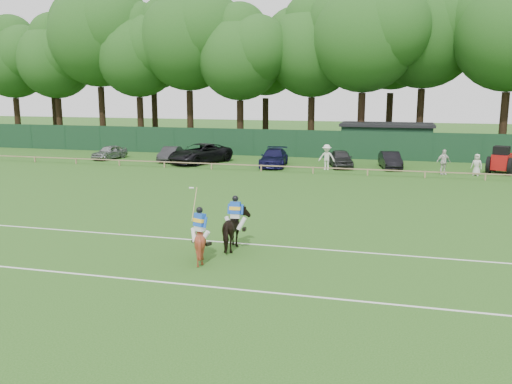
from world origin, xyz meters
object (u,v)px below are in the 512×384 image
(sedan_navy, at_px, (274,158))
(utility_shed, at_px, (386,139))
(spectator_mid, at_px, (443,162))
(suv_black, at_px, (200,153))
(spectator_right, at_px, (477,165))
(hatch_grey, at_px, (341,159))
(sedan_grey, at_px, (170,154))
(estate_black, at_px, (390,160))
(horse_dark, at_px, (235,230))
(horse_chestnut, at_px, (200,242))
(spectator_left, at_px, (327,157))
(tractor, at_px, (501,161))
(sedan_silver, at_px, (109,152))

(sedan_navy, relative_size, utility_shed, 0.58)
(spectator_mid, relative_size, utility_shed, 0.22)
(suv_black, height_order, spectator_right, suv_black)
(hatch_grey, height_order, utility_shed, utility_shed)
(sedan_grey, distance_m, spectator_mid, 22.44)
(sedan_navy, xyz_separation_m, utility_shed, (8.65, 9.14, 0.83))
(spectator_right, bearing_deg, sedan_grey, -159.06)
(estate_black, distance_m, spectator_right, 6.48)
(horse_dark, height_order, utility_shed, utility_shed)
(hatch_grey, xyz_separation_m, utility_shed, (3.34, 8.22, 0.85))
(horse_chestnut, bearing_deg, estate_black, -80.91)
(horse_dark, relative_size, hatch_grey, 0.48)
(sedan_grey, distance_m, spectator_left, 13.84)
(horse_chestnut, height_order, spectator_mid, spectator_mid)
(horse_chestnut, relative_size, spectator_right, 0.92)
(horse_chestnut, height_order, sedan_grey, horse_chestnut)
(suv_black, xyz_separation_m, spectator_mid, (19.46, -1.20, 0.12))
(spectator_left, xyz_separation_m, tractor, (12.80, 1.24, -0.00))
(horse_dark, bearing_deg, tractor, -124.46)
(utility_shed, distance_m, tractor, 12.14)
(sedan_silver, relative_size, utility_shed, 0.43)
(suv_black, distance_m, estate_black, 15.68)
(sedan_grey, bearing_deg, sedan_navy, -10.26)
(horse_chestnut, relative_size, suv_black, 0.25)
(suv_black, distance_m, sedan_navy, 6.48)
(horse_chestnut, bearing_deg, spectator_left, -70.78)
(sedan_grey, xyz_separation_m, suv_black, (2.91, -0.47, 0.19))
(sedan_grey, xyz_separation_m, spectator_mid, (22.38, -1.67, 0.31))
(suv_black, xyz_separation_m, spectator_right, (21.78, -1.10, -0.02))
(tractor, bearing_deg, suv_black, -159.89)
(spectator_right, bearing_deg, spectator_left, -155.96)
(suv_black, height_order, tractor, tractor)
(hatch_grey, height_order, spectator_left, spectator_left)
(horse_chestnut, xyz_separation_m, sedan_navy, (-2.71, 24.40, -0.03))
(spectator_right, xyz_separation_m, tractor, (1.86, 1.34, 0.19))
(horse_chestnut, relative_size, spectator_left, 0.75)
(estate_black, xyz_separation_m, tractor, (7.99, -0.75, 0.33))
(suv_black, bearing_deg, sedan_grey, -164.25)
(horse_dark, height_order, spectator_left, spectator_left)
(horse_dark, distance_m, tractor, 26.91)
(hatch_grey, bearing_deg, sedan_navy, 176.00)
(horse_dark, relative_size, utility_shed, 0.23)
(estate_black, distance_m, spectator_mid, 4.41)
(hatch_grey, relative_size, tractor, 1.41)
(sedan_navy, bearing_deg, spectator_right, -8.63)
(horse_chestnut, xyz_separation_m, estate_black, (6.47, 25.66, -0.08))
(sedan_grey, relative_size, suv_black, 0.64)
(horse_dark, bearing_deg, sedan_navy, -85.18)
(estate_black, height_order, spectator_mid, spectator_mid)
(hatch_grey, relative_size, spectator_mid, 2.17)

